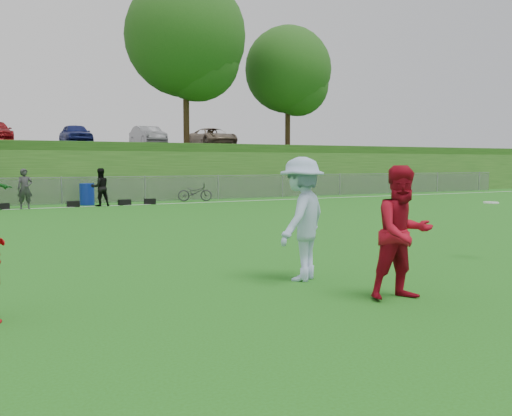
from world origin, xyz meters
TOP-DOWN VIEW (x-y plane):
  - ground at (0.00, 0.00)m, footprint 120.00×120.00m
  - sideline_far at (0.00, 18.00)m, footprint 60.00×0.10m
  - fence at (0.00, 20.00)m, footprint 58.00×0.06m
  - berm at (0.00, 31.00)m, footprint 120.00×18.00m
  - parking_lot at (0.00, 33.00)m, footprint 120.00×12.00m
  - tree_green_near at (8.16, 24.42)m, footprint 7.14×7.14m
  - tree_green_far at (16.16, 25.92)m, footprint 5.88×5.88m
  - car_row at (-1.17, 32.00)m, footprint 32.04×5.18m
  - spectator_row at (-2.72, 18.00)m, footprint 8.30×0.88m
  - gear_bags at (0.88, 18.10)m, footprint 6.96×0.45m
  - player_red_center at (1.04, -1.55)m, footprint 1.02×0.85m
  - player_blue at (0.51, 0.26)m, footprint 1.51×1.37m
  - frisbee at (5.00, 0.20)m, footprint 0.30×0.30m
  - recycling_bin at (0.95, 19.00)m, footprint 0.77×0.77m
  - bicycle at (6.27, 19.00)m, footprint 1.80×1.06m

SIDE VIEW (x-z plane):
  - ground at x=0.00m, z-range 0.00..0.00m
  - sideline_far at x=0.00m, z-range 0.00..0.01m
  - gear_bags at x=0.88m, z-range 0.00..0.26m
  - bicycle at x=6.27m, z-range 0.00..0.89m
  - recycling_bin at x=0.95m, z-range 0.00..0.99m
  - fence at x=0.00m, z-range 0.00..1.30m
  - spectator_row at x=-2.72m, z-range 0.00..1.69m
  - player_red_center at x=1.04m, z-range 0.00..1.91m
  - player_blue at x=0.51m, z-range 0.00..2.04m
  - frisbee at x=5.00m, z-range 1.13..1.15m
  - berm at x=0.00m, z-range 0.00..3.00m
  - parking_lot at x=0.00m, z-range 3.00..3.10m
  - car_row at x=-1.17m, z-range 3.10..4.54m
  - tree_green_far at x=16.16m, z-range 3.87..12.06m
  - tree_green_near at x=8.16m, z-range 4.06..14.00m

